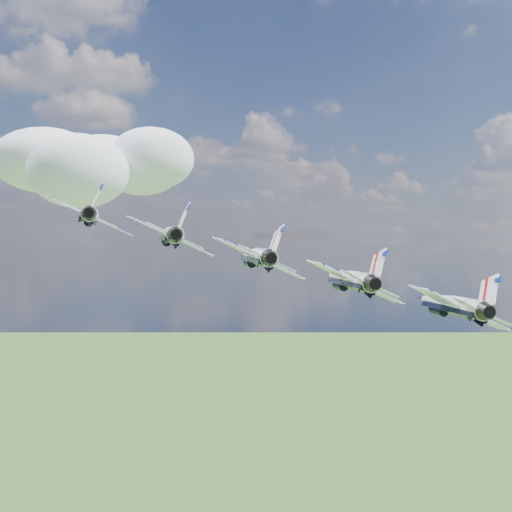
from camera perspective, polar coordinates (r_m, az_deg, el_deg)
name	(u,v)px	position (r m, az deg, el deg)	size (l,w,h in m)	color
cloud_far	(100,162)	(297.15, -13.72, 8.16)	(69.86, 54.89, 27.45)	white
jet_0	(91,215)	(86.64, -14.44, 3.54)	(10.95, 16.21, 4.84)	white
jet_1	(170,235)	(81.40, -7.61, 1.88)	(10.95, 16.21, 4.84)	silver
jet_2	(256,256)	(77.54, 0.00, 0.00)	(10.95, 16.21, 4.84)	white
jet_3	(349,279)	(75.26, 8.24, -2.04)	(10.95, 16.21, 4.84)	white
jet_4	(449,304)	(74.72, 16.82, -4.11)	(10.95, 16.21, 4.84)	white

